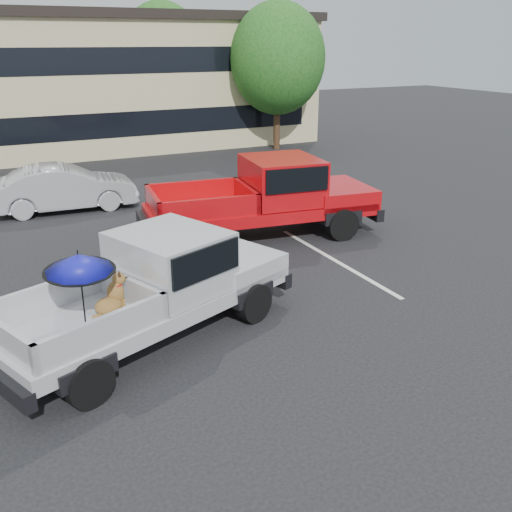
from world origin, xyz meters
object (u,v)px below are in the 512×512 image
Objects in this scene: tree_right at (278,59)px; silver_sedan at (65,188)px; tree_back at (162,52)px; silver_pickup at (161,280)px; red_pickup at (275,193)px.

silver_sedan is at bearing -149.54° from tree_right.
silver_pickup is at bearing -108.39° from tree_back.
silver_pickup is (-7.86, -23.64, -3.36)m from tree_back.
silver_pickup reaches higher than silver_sedan.
tree_right is at bearing -69.44° from tree_back.
tree_back is at bearing 87.96° from red_pickup.
silver_sedan is at bearing -119.11° from tree_back.
red_pickup is (-6.35, -11.56, -3.06)m from tree_right.
tree_back is at bearing -25.22° from silver_sedan.
silver_sedan is (-11.08, -6.52, -3.49)m from tree_right.
tree_back is 20.11m from red_pickup.
silver_sedan is (-0.22, 9.12, -0.34)m from silver_pickup.
red_pickup is (4.51, 4.09, 0.10)m from silver_pickup.
silver_pickup is (-10.86, -15.64, -3.16)m from tree_right.
tree_right is 8.55m from tree_back.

